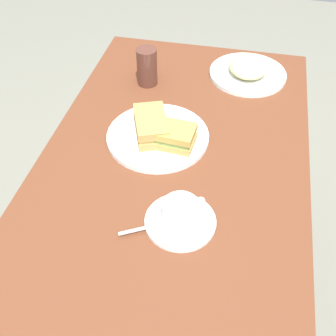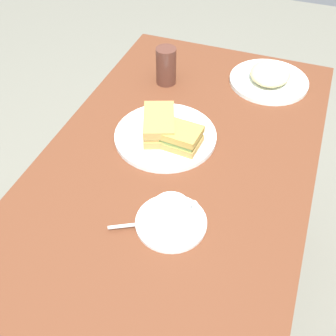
{
  "view_description": "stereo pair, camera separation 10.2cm",
  "coord_description": "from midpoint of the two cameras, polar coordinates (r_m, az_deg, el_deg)",
  "views": [
    {
      "loc": [
        -0.74,
        -0.15,
        1.52
      ],
      "look_at": [
        -0.03,
        0.0,
        0.8
      ],
      "focal_mm": 44.48,
      "sensor_mm": 36.0,
      "label": 1
    },
    {
      "loc": [
        -0.71,
        -0.25,
        1.52
      ],
      "look_at": [
        -0.03,
        0.0,
        0.8
      ],
      "focal_mm": 44.48,
      "sensor_mm": 36.0,
      "label": 2
    }
  ],
  "objects": [
    {
      "name": "sandwich_front",
      "position": [
        1.13,
        -4.95,
        5.67
      ],
      "size": [
        0.16,
        0.13,
        0.06
      ],
      "color": "#B18043",
      "rests_on": "sandwich_plate"
    },
    {
      "name": "drinking_glass",
      "position": [
        1.34,
        -5.15,
        13.57
      ],
      "size": [
        0.06,
        0.06,
        0.12
      ],
      "primitive_type": "cylinder",
      "color": "#512D22",
      "rests_on": "dining_table"
    },
    {
      "name": "coffee_cup",
      "position": [
        0.92,
        -1.37,
        -6.19
      ],
      "size": [
        0.09,
        0.09,
        0.05
      ],
      "color": "white",
      "rests_on": "coffee_saucer"
    },
    {
      "name": "side_plate",
      "position": [
        1.41,
        8.79,
        12.54
      ],
      "size": [
        0.25,
        0.25,
        0.01
      ],
      "primitive_type": "cylinder",
      "color": "white",
      "rests_on": "dining_table"
    },
    {
      "name": "sandwich_plate",
      "position": [
        1.15,
        -3.96,
        4.24
      ],
      "size": [
        0.28,
        0.28,
        0.01
      ],
      "primitive_type": "cylinder",
      "color": "white",
      "rests_on": "dining_table"
    },
    {
      "name": "side_food_pile",
      "position": [
        1.4,
        8.93,
        13.54
      ],
      "size": [
        0.15,
        0.13,
        0.04
      ],
      "primitive_type": "ellipsoid",
      "color": "#E2C07F",
      "rests_on": "side_plate"
    },
    {
      "name": "spoon",
      "position": [
        0.93,
        -5.98,
        -8.24
      ],
      "size": [
        0.06,
        0.09,
        0.01
      ],
      "color": "silver",
      "rests_on": "coffee_saucer"
    },
    {
      "name": "dining_table",
      "position": [
        1.16,
        -2.15,
        -4.28
      ],
      "size": [
        1.27,
        0.7,
        0.77
      ],
      "color": "#5B2F1C",
      "rests_on": "ground_plane"
    },
    {
      "name": "coffee_saucer",
      "position": [
        0.95,
        -1.41,
        -7.52
      ],
      "size": [
        0.16,
        0.16,
        0.01
      ],
      "primitive_type": "cylinder",
      "color": "white",
      "rests_on": "dining_table"
    },
    {
      "name": "ground_plane",
      "position": [
        1.7,
        -1.54,
        -18.55
      ],
      "size": [
        6.0,
        6.0,
        0.0
      ],
      "primitive_type": "plane",
      "color": "slate"
    },
    {
      "name": "sandwich_back",
      "position": [
        1.1,
        -2.05,
        4.32
      ],
      "size": [
        0.09,
        0.12,
        0.05
      ],
      "color": "#B18643",
      "rests_on": "sandwich_plate"
    }
  ]
}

